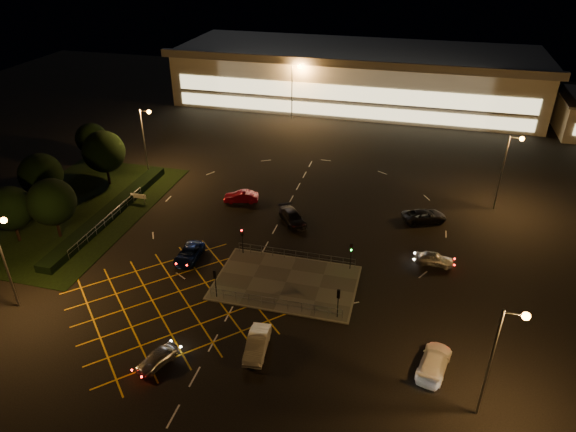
% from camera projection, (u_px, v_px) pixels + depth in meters
% --- Properties ---
extents(ground, '(180.00, 180.00, 0.00)m').
position_uv_depth(ground, '(273.00, 269.00, 54.72)').
color(ground, black).
rests_on(ground, ground).
extents(pedestrian_island, '(14.00, 9.00, 0.12)m').
position_uv_depth(pedestrian_island, '(286.00, 282.00, 52.57)').
color(pedestrian_island, '#4C4944').
rests_on(pedestrian_island, ground).
extents(grass_verge, '(18.00, 30.00, 0.08)m').
position_uv_depth(grass_verge, '(76.00, 210.00, 65.85)').
color(grass_verge, black).
rests_on(grass_verge, ground).
extents(hedge, '(2.00, 26.00, 1.00)m').
position_uv_depth(hedge, '(110.00, 212.00, 64.54)').
color(hedge, black).
rests_on(hedge, ground).
extents(supermarket, '(72.00, 26.50, 10.50)m').
position_uv_depth(supermarket, '(356.00, 75.00, 104.21)').
color(supermarket, beige).
rests_on(supermarket, ground).
extents(streetlight_sw, '(1.78, 0.56, 10.03)m').
position_uv_depth(streetlight_sw, '(4.00, 250.00, 46.08)').
color(streetlight_sw, slate).
rests_on(streetlight_sw, ground).
extents(streetlight_se, '(1.78, 0.56, 10.03)m').
position_uv_depth(streetlight_se, '(500.00, 350.00, 35.24)').
color(streetlight_se, slate).
rests_on(streetlight_se, ground).
extents(streetlight_nw, '(1.78, 0.56, 10.03)m').
position_uv_depth(streetlight_nw, '(146.00, 133.00, 71.76)').
color(streetlight_nw, slate).
rests_on(streetlight_nw, ground).
extents(streetlight_ne, '(1.78, 0.56, 10.03)m').
position_uv_depth(streetlight_ne, '(508.00, 162.00, 62.97)').
color(streetlight_ne, slate).
rests_on(streetlight_ne, ground).
extents(streetlight_far_left, '(1.78, 0.56, 10.03)m').
position_uv_depth(streetlight_far_left, '(294.00, 84.00, 93.94)').
color(streetlight_far_left, slate).
rests_on(streetlight_far_left, ground).
extents(streetlight_far_right, '(1.78, 0.56, 10.03)m').
position_uv_depth(streetlight_far_right, '(526.00, 97.00, 86.90)').
color(streetlight_far_right, slate).
rests_on(streetlight_far_right, ground).
extents(signal_sw, '(0.28, 0.30, 3.15)m').
position_uv_depth(signal_sw, '(215.00, 278.00, 49.38)').
color(signal_sw, black).
rests_on(signal_sw, pedestrian_island).
extents(signal_se, '(0.28, 0.30, 3.15)m').
position_uv_depth(signal_se, '(338.00, 298.00, 46.76)').
color(signal_se, black).
rests_on(signal_se, pedestrian_island).
extents(signal_nw, '(0.28, 0.30, 3.15)m').
position_uv_depth(signal_nw, '(242.00, 236.00, 56.10)').
color(signal_nw, black).
rests_on(signal_nw, pedestrian_island).
extents(signal_ne, '(0.28, 0.30, 3.15)m').
position_uv_depth(signal_ne, '(351.00, 251.00, 53.48)').
color(signal_ne, black).
rests_on(signal_ne, pedestrian_island).
extents(tree_a, '(5.04, 5.04, 6.86)m').
position_uv_depth(tree_a, '(10.00, 208.00, 57.44)').
color(tree_a, black).
rests_on(tree_a, ground).
extents(tree_b, '(5.40, 5.40, 7.35)m').
position_uv_depth(tree_b, '(41.00, 175.00, 64.45)').
color(tree_b, black).
rests_on(tree_b, ground).
extents(tree_c, '(5.76, 5.76, 7.84)m').
position_uv_depth(tree_c, '(104.00, 152.00, 70.15)').
color(tree_c, black).
rests_on(tree_c, ground).
extents(tree_d, '(4.68, 4.68, 6.37)m').
position_uv_depth(tree_d, '(92.00, 139.00, 76.97)').
color(tree_d, black).
rests_on(tree_d, ground).
extents(tree_e, '(5.40, 5.40, 7.35)m').
position_uv_depth(tree_e, '(52.00, 202.00, 58.09)').
color(tree_e, black).
rests_on(tree_e, ground).
extents(car_near_silver, '(2.85, 4.13, 1.30)m').
position_uv_depth(car_near_silver, '(157.00, 358.00, 42.56)').
color(car_near_silver, silver).
rests_on(car_near_silver, ground).
extents(car_queue_white, '(2.11, 4.86, 1.55)m').
position_uv_depth(car_queue_white, '(257.00, 344.00, 43.86)').
color(car_queue_white, white).
rests_on(car_queue_white, ground).
extents(car_left_blue, '(2.39, 4.92, 1.35)m').
position_uv_depth(car_left_blue, '(189.00, 254.00, 56.04)').
color(car_left_blue, '#0B1847').
rests_on(car_left_blue, ground).
extents(car_far_dkgrey, '(4.81, 5.51, 1.53)m').
position_uv_depth(car_far_dkgrey, '(292.00, 217.00, 62.87)').
color(car_far_dkgrey, black).
rests_on(car_far_dkgrey, ground).
extents(car_right_silver, '(4.13, 1.77, 1.39)m').
position_uv_depth(car_right_silver, '(434.00, 259.00, 55.16)').
color(car_right_silver, '#B5B9BD').
rests_on(car_right_silver, ground).
extents(car_circ_red, '(4.78, 2.63, 1.49)m').
position_uv_depth(car_circ_red, '(241.00, 197.00, 67.64)').
color(car_circ_red, maroon).
rests_on(car_circ_red, ground).
extents(car_east_grey, '(5.97, 4.40, 1.51)m').
position_uv_depth(car_east_grey, '(424.00, 216.00, 63.15)').
color(car_east_grey, black).
rests_on(car_east_grey, ground).
extents(car_approach_white, '(3.30, 5.68, 1.55)m').
position_uv_depth(car_approach_white, '(434.00, 362.00, 42.04)').
color(car_approach_white, silver).
rests_on(car_approach_white, ground).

